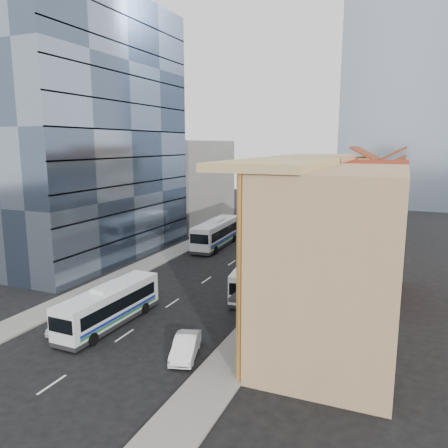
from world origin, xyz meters
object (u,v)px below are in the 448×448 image
at_px(office_tower, 89,131).
at_px(bus_left_far, 216,233).
at_px(bus_right, 253,275).
at_px(shophouse_tan, 336,261).
at_px(sedan_left, 67,321).
at_px(bus_left_near, 110,305).
at_px(sedan_right, 186,347).

distance_m(office_tower, bus_left_far, 20.33).
xyz_separation_m(bus_left_far, bus_right, (10.39, -15.43, -0.28)).
bearing_deg(bus_right, shophouse_tan, -52.21).
relative_size(shophouse_tan, sedan_left, 3.59).
distance_m(bus_left_near, sedan_left, 3.18).
bearing_deg(office_tower, bus_left_far, 38.77).
height_order(shophouse_tan, sedan_left, shophouse_tan).
xyz_separation_m(bus_left_near, bus_right, (7.58, 11.13, 0.02)).
xyz_separation_m(shophouse_tan, sedan_right, (-8.50, -5.09, -5.32)).
relative_size(shophouse_tan, office_tower, 0.47).
height_order(office_tower, sedan_right, office_tower).
relative_size(bus_left_near, sedan_right, 2.43).
relative_size(bus_left_near, bus_right, 0.99).
bearing_deg(bus_right, bus_left_near, -132.18).
bearing_deg(sedan_left, shophouse_tan, 4.38).
relative_size(bus_left_near, sedan_left, 2.54).
distance_m(shophouse_tan, sedan_left, 19.79).
bearing_deg(shophouse_tan, sedan_left, -165.58).
xyz_separation_m(bus_left_near, bus_left_far, (-2.81, 26.56, 0.29)).
relative_size(office_tower, sedan_right, 7.33).
bearing_deg(bus_left_near, office_tower, 133.18).
bearing_deg(sedan_right, bus_right, 73.46).
height_order(bus_left_near, bus_left_far, bus_left_far).
height_order(office_tower, bus_left_near, office_tower).
relative_size(office_tower, bus_left_near, 3.02).
relative_size(bus_left_far, sedan_right, 2.87).
relative_size(office_tower, sedan_left, 7.69).
xyz_separation_m(shophouse_tan, bus_right, (-8.50, 8.30, -4.39)).
bearing_deg(office_tower, shophouse_tan, -24.30).
relative_size(sedan_left, sedan_right, 0.95).
relative_size(shophouse_tan, sedan_right, 3.42).
relative_size(bus_left_far, sedan_left, 3.01).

